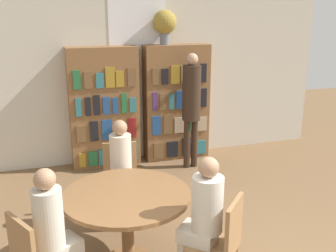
% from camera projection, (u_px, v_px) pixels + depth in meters
% --- Properties ---
extents(wall_back, '(6.40, 0.07, 3.00)m').
position_uv_depth(wall_back, '(138.00, 68.00, 6.28)').
color(wall_back, beige).
rests_on(wall_back, ground_plane).
extents(bookshelf_left, '(1.06, 0.34, 1.87)m').
position_uv_depth(bookshelf_left, '(104.00, 108.00, 6.10)').
color(bookshelf_left, brown).
rests_on(bookshelf_left, ground_plane).
extents(bookshelf_right, '(1.06, 0.34, 1.87)m').
position_uv_depth(bookshelf_right, '(176.00, 103.00, 6.44)').
color(bookshelf_right, brown).
rests_on(bookshelf_right, ground_plane).
extents(flower_vase, '(0.37, 0.37, 0.53)m').
position_uv_depth(flower_vase, '(165.00, 23.00, 6.02)').
color(flower_vase, slate).
rests_on(flower_vase, bookshelf_right).
extents(reading_table, '(1.22, 1.22, 0.74)m').
position_uv_depth(reading_table, '(127.00, 205.00, 3.73)').
color(reading_table, brown).
rests_on(reading_table, ground_plane).
extents(chair_left_side, '(0.45, 0.45, 0.89)m').
position_uv_depth(chair_left_side, '(121.00, 177.00, 4.66)').
color(chair_left_side, olive).
rests_on(chair_left_side, ground_plane).
extents(chair_far_side, '(0.57, 0.57, 0.89)m').
position_uv_depth(chair_far_side, '(222.00, 240.00, 3.38)').
color(chair_far_side, olive).
rests_on(chair_far_side, ground_plane).
extents(seated_reader_left, '(0.28, 0.38, 1.23)m').
position_uv_depth(seated_reader_left, '(121.00, 167.00, 4.43)').
color(seated_reader_left, beige).
rests_on(seated_reader_left, ground_plane).
extents(seated_reader_right, '(0.42, 0.42, 1.24)m').
position_uv_depth(seated_reader_right, '(203.00, 214.00, 3.39)').
color(seated_reader_right, beige).
rests_on(seated_reader_right, ground_plane).
extents(seated_reader_back, '(0.40, 0.36, 1.24)m').
position_uv_depth(seated_reader_back, '(55.00, 229.00, 3.19)').
color(seated_reader_back, beige).
rests_on(seated_reader_back, ground_plane).
extents(librarian_standing, '(0.28, 0.55, 1.79)m').
position_uv_depth(librarian_standing, '(191.00, 100.00, 5.96)').
color(librarian_standing, '#332319').
rests_on(librarian_standing, ground_plane).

